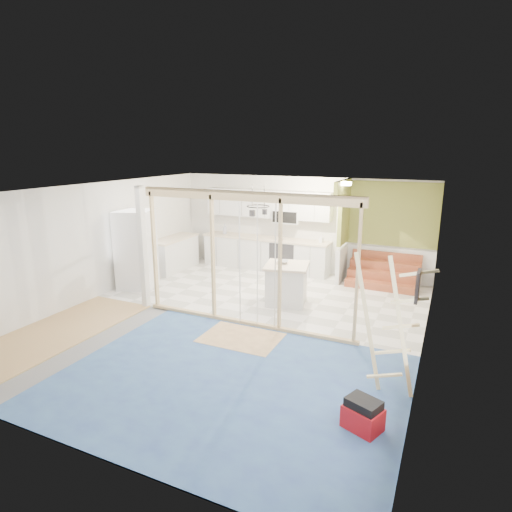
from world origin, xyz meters
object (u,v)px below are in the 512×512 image
at_px(fridge, 137,250).
at_px(ladder, 388,326).
at_px(toolbox, 363,415).
at_px(island, 287,284).

xyz_separation_m(fridge, ladder, (6.20, -2.28, 0.06)).
xyz_separation_m(fridge, toolbox, (6.09, -3.22, -0.76)).
bearing_deg(fridge, ladder, -40.29).
bearing_deg(ladder, fridge, 148.58).
distance_m(fridge, island, 3.76).
bearing_deg(toolbox, fridge, 174.33).
distance_m(fridge, ladder, 6.61).
relative_size(toolbox, ladder, 0.27).
relative_size(fridge, island, 1.76).
bearing_deg(ladder, toolbox, -107.74).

